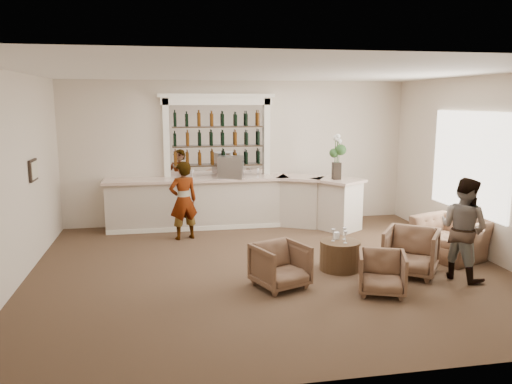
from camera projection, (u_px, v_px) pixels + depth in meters
ground at (269, 269)px, 8.54m from camera, size 8.00×8.00×0.00m
room_shell at (271, 130)px, 8.84m from camera, size 8.04×7.02×3.32m
bar_counter at (235, 202)px, 11.31m from camera, size 5.72×1.80×1.14m
back_bar_alcove at (217, 137)px, 11.38m from camera, size 2.64×0.25×3.00m
cocktail_table at (340, 255)px, 8.49m from camera, size 0.68×0.68×0.50m
sommelier at (183, 201)px, 10.28m from camera, size 0.68×0.55×1.63m
guest at (463, 229)px, 7.98m from camera, size 0.92×1.00×1.65m
armchair_left at (280, 265)px, 7.68m from camera, size 0.96×0.98×0.69m
armchair_center at (382, 273)px, 7.43m from camera, size 0.88×0.89×0.63m
armchair_right at (411, 252)px, 8.24m from camera, size 1.16×1.17×0.77m
armchair_far at (451, 238)px, 9.12m from camera, size 1.36×1.44×0.74m
espresso_machine at (231, 167)px, 11.13m from camera, size 0.65×0.59×0.48m
flower_vase at (337, 154)px, 10.88m from camera, size 0.26×0.26×0.99m
wine_glass_bar_left at (258, 173)px, 11.25m from camera, size 0.07×0.07×0.21m
wine_glass_bar_right at (193, 174)px, 11.01m from camera, size 0.07×0.07×0.21m
wine_glass_tbl_a at (333, 235)px, 8.44m from camera, size 0.07×0.07×0.21m
wine_glass_tbl_b at (344, 234)px, 8.52m from camera, size 0.07×0.07×0.21m
wine_glass_tbl_c at (345, 237)px, 8.31m from camera, size 0.07×0.07×0.21m
napkin_holder at (337, 236)px, 8.57m from camera, size 0.08×0.08×0.12m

